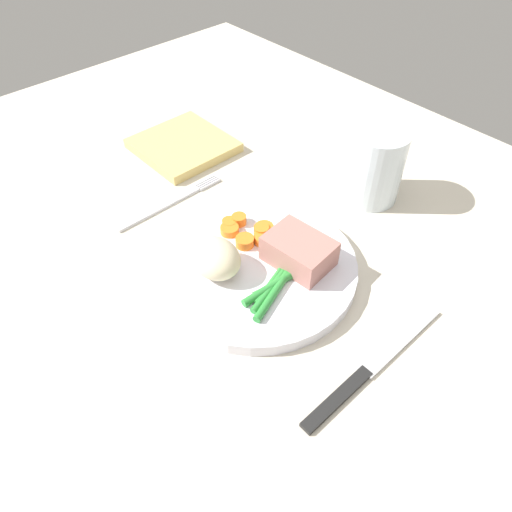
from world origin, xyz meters
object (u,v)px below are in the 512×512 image
knife (372,367)px  meat_portion (299,251)px  dinner_plate (256,267)px  fork (170,203)px  napkin (183,145)px  water_glass (374,169)px

knife → meat_portion: bearing=164.2°
dinner_plate → meat_portion: (3.20, 3.73, 2.48)cm
fork → knife: size_ratio=0.81×
fork → napkin: (-9.53, 9.36, 0.53)cm
napkin → dinner_plate: bearing=-18.8°
meat_portion → fork: meat_portion is taller
knife → water_glass: water_glass is taller
water_glass → napkin: (-26.70, -12.24, -3.66)cm
dinner_plate → fork: dinner_plate is taller
fork → water_glass: water_glass is taller
fork → napkin: size_ratio=1.23×
knife → napkin: size_ratio=1.52×
dinner_plate → fork: size_ratio=1.43×
knife → napkin: bearing=167.9°
fork → knife: (34.67, -0.03, -0.00)cm
dinner_plate → knife: size_ratio=1.16×
knife → napkin: (-44.20, 9.39, 0.53)cm
fork → napkin: 13.37cm
meat_portion → knife: 15.11cm
meat_portion → water_glass: 17.95cm
dinner_plate → water_glass: (-0.07, 21.35, 3.58)cm
fork → meat_portion: bearing=13.2°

